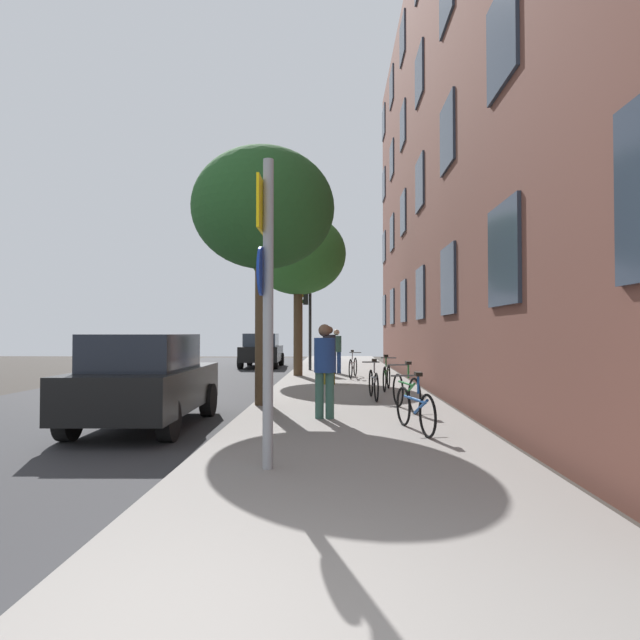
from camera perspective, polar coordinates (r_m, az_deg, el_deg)
ground_plane at (r=17.69m, az=-8.86°, el=-6.72°), size 41.80×41.80×0.00m
road_asphalt at (r=18.19m, az=-15.42°, el=-6.53°), size 7.00×38.00×0.01m
sidewalk at (r=17.39m, az=2.63°, el=-6.63°), size 4.20×38.00×0.12m
building_facade at (r=17.99m, az=11.31°, el=17.09°), size 0.56×27.00×14.66m
sign_post at (r=6.22m, az=-5.67°, el=3.05°), size 0.16×0.60×3.52m
traffic_light at (r=22.51m, az=-1.31°, el=0.93°), size 0.43×0.24×3.56m
tree_near at (r=11.97m, az=-5.97°, el=11.39°), size 3.06×3.06×5.52m
tree_far at (r=19.86m, az=-2.31°, el=6.86°), size 3.48×3.48×5.88m
bicycle_0 at (r=8.68m, az=9.93°, el=-9.09°), size 0.52×1.69×0.93m
bicycle_1 at (r=10.98m, az=9.02°, el=-7.37°), size 0.49×1.71×0.98m
bicycle_2 at (r=12.72m, az=5.64°, el=-6.63°), size 0.42×1.65×0.94m
bicycle_3 at (r=14.70m, az=7.01°, el=-5.89°), size 0.48×1.60×0.96m
bicycle_4 at (r=18.82m, az=3.48°, el=-4.91°), size 0.48×1.71×0.95m
pedestrian_0 at (r=9.77m, az=0.49°, el=-4.70°), size 0.53×0.53×1.69m
pedestrian_1 at (r=16.24m, az=0.97°, el=-3.29°), size 0.52×0.52×1.74m
pedestrian_2 at (r=20.69m, az=1.75°, el=-2.98°), size 0.47×0.47×1.67m
car_0 at (r=9.97m, az=-17.76°, el=-5.98°), size 1.81×4.02×1.62m
car_1 at (r=26.25m, az=-6.13°, el=-3.14°), size 1.92×4.27×1.62m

